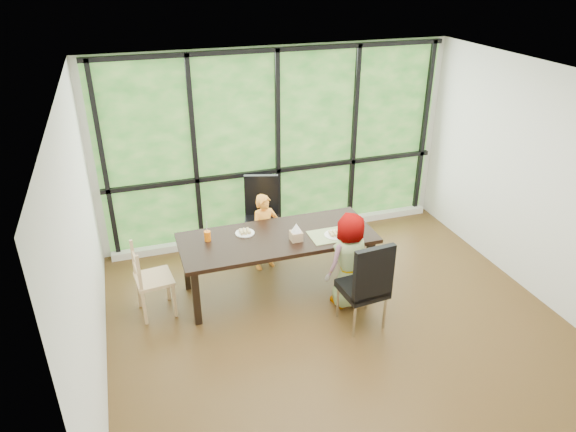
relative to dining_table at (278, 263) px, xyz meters
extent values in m
plane|color=black|center=(0.44, -0.79, -0.38)|extent=(5.00, 5.00, 0.00)
plane|color=silver|center=(0.44, 1.46, 0.98)|extent=(5.00, 0.00, 5.00)
cube|color=#194E18|center=(0.44, 1.44, 0.98)|extent=(4.80, 0.02, 2.65)
cube|color=silver|center=(0.44, 1.36, -0.33)|extent=(4.80, 0.12, 0.10)
cube|color=black|center=(0.00, 0.00, 0.00)|extent=(2.38, 1.11, 0.75)
cube|color=black|center=(0.06, 0.92, 0.17)|extent=(0.57, 0.57, 1.08)
cube|color=black|center=(0.69, -0.93, 0.17)|extent=(0.50, 0.50, 1.08)
cube|color=tan|center=(-1.47, 0.00, 0.08)|extent=(0.44, 0.46, 0.90)
imported|color=orange|center=(0.00, 0.56, 0.14)|extent=(0.43, 0.33, 1.04)
imported|color=gray|center=(0.68, -0.52, 0.21)|extent=(0.66, 0.52, 1.17)
cube|color=tan|center=(0.60, -0.18, 0.38)|extent=(0.49, 0.36, 0.01)
cylinder|color=white|center=(-0.35, 0.18, 0.38)|extent=(0.23, 0.23, 0.01)
cylinder|color=white|center=(0.65, -0.20, 0.38)|extent=(0.25, 0.25, 0.02)
cylinder|color=orange|center=(-0.80, 0.15, 0.44)|extent=(0.08, 0.08, 0.12)
cylinder|color=green|center=(0.93, -0.27, 0.44)|extent=(0.08, 0.08, 0.13)
cylinder|color=white|center=(1.06, 0.05, 0.41)|extent=(0.08, 0.08, 0.08)
cube|color=tan|center=(0.18, -0.16, 0.43)|extent=(0.13, 0.13, 0.11)
cylinder|color=white|center=(-0.80, 0.15, 0.54)|extent=(0.01, 0.04, 0.20)
cylinder|color=pink|center=(0.93, -0.27, 0.54)|extent=(0.01, 0.04, 0.20)
cone|color=white|center=(0.18, -0.16, 0.54)|extent=(0.12, 0.12, 0.11)
camera|label=1|loc=(-1.57, -5.19, 3.38)|focal=32.63mm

